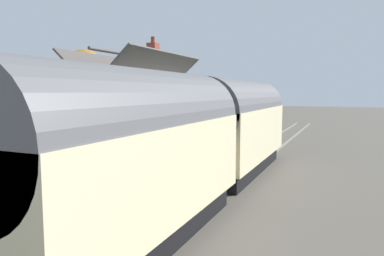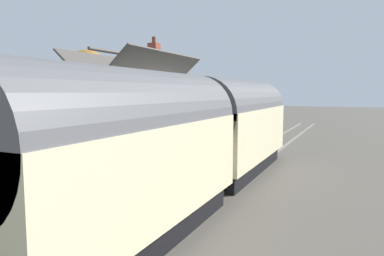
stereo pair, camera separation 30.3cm
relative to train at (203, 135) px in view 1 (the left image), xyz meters
name	(u,v)px [view 1 (the left image)]	position (x,y,z in m)	size (l,w,h in m)	color
ground_plane	(225,166)	(5.24, 0.90, -2.21)	(160.00, 160.00, 0.00)	#4C473F
platform	(152,151)	(5.24, 5.23, -1.74)	(32.00, 6.67, 0.95)	gray
platform_edge_coping	(204,146)	(5.24, 2.08, -1.26)	(32.00, 0.36, 0.02)	beige
rail_near	(257,167)	(5.24, -0.72, -2.14)	(52.00, 0.08, 0.14)	gray
rail_far	(229,164)	(5.24, 0.72, -2.14)	(52.00, 0.08, 0.14)	gray
train	(203,135)	(0.00, 0.00, 0.00)	(17.17, 2.73, 4.32)	black
station_building	(137,114)	(4.54, 5.73, 0.36)	(7.40, 4.26, 5.97)	white
bench_platform_end	(210,126)	(10.98, 3.92, -0.79)	(1.41, 0.48, 0.88)	teal
bench_by_lamp	(227,122)	(14.03, 3.75, -0.79)	(1.40, 0.44, 0.88)	teal
bench_near_building	(0,177)	(-5.07, 3.96, -0.79)	(1.41, 0.46, 0.88)	teal
bench_mid_platform	(234,121)	(15.86, 3.75, -0.79)	(1.40, 0.45, 0.88)	teal
planter_corner_building	(239,120)	(17.16, 3.69, -0.83)	(0.49, 0.49, 0.87)	teal
planter_bench_left	(174,126)	(11.22, 6.91, -0.98)	(1.00, 0.32, 0.60)	black
planter_by_door	(188,125)	(11.35, 5.84, -0.87)	(0.42, 0.42, 0.76)	gray
planter_under_sign	(177,123)	(12.70, 7.32, -0.83)	(0.52, 0.52, 0.84)	black
planter_edge_far	(180,127)	(9.42, 5.48, -0.82)	(0.57, 0.57, 0.85)	gray
planter_edge_near	(227,127)	(10.96, 2.73, -0.86)	(0.52, 0.52, 0.77)	black
planter_bench_right	(195,130)	(9.62, 4.48, -0.98)	(0.90, 0.32, 0.61)	black
lamp_post_platform	(97,98)	(-2.30, 2.85, 1.33)	(0.32, 0.50, 3.72)	black
station_sign_board	(57,150)	(-4.25, 2.70, -0.08)	(0.96, 0.06, 1.57)	black
tree_mid_background	(84,74)	(10.36, 14.30, 2.93)	(3.38, 3.61, 7.06)	#4C3828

